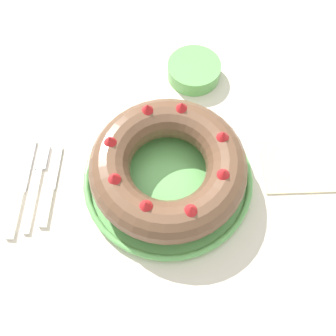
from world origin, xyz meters
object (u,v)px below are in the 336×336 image
Objects in this scene: napkin at (304,166)px; fork at (37,181)px; side_bowl at (194,70)px; cake_knife at (50,191)px; serving_dish at (168,179)px; bundt_cake at (168,168)px; serving_knife at (20,194)px.

fork is at bearing -173.96° from napkin.
side_bowl is at bearing 135.21° from napkin.
cake_knife is at bearing -171.35° from napkin.
serving_dish reaches higher than napkin.
fork reaches higher than napkin.
fork is at bearing -177.49° from bundt_cake.
side_bowl reaches higher than napkin.
fork is at bearing 51.49° from serving_knife.
serving_dish is 0.05m from bundt_cake.
serving_dish is 1.92× the size of napkin.
side_bowl is at bearing 79.92° from serving_dish.
serving_dish is 1.92× the size of cake_knife.
napkin is at bearing 7.50° from cake_knife.
side_bowl is at bearing 46.21° from cake_knife.
side_bowl is (0.34, 0.32, 0.02)m from serving_knife.
bundt_cake reaches higher than serving_knife.
napkin is (0.28, 0.05, -0.01)m from serving_dish.
serving_knife is (-0.29, -0.04, -0.01)m from serving_dish.
napkin is at bearing -44.79° from side_bowl.
serving_dish reaches higher than cake_knife.
bundt_cake is at bearing 6.69° from cake_knife.
bundt_cake reaches higher than side_bowl.
bundt_cake reaches higher than napkin.
serving_dish is at bearing -170.67° from napkin.
serving_dish is 0.30m from serving_knife.
cake_knife is 0.42m from side_bowl.
side_bowl is (0.05, 0.28, -0.04)m from bundt_cake.
napkin is (0.28, 0.05, -0.06)m from bundt_cake.
serving_knife is at bearing -129.89° from fork.
fork is (-0.26, -0.01, -0.01)m from serving_dish.
bundt_cake is 0.28m from side_bowl.
bundt_cake is 0.27m from fork.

